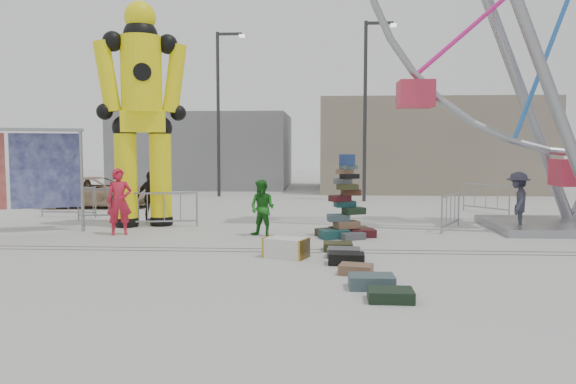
# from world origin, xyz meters

# --- Properties ---
(ground) EXTENTS (90.00, 90.00, 0.00)m
(ground) POSITION_xyz_m (0.00, 0.00, 0.00)
(ground) COLOR #9E9E99
(ground) RESTS_ON ground
(track_line_near) EXTENTS (40.00, 0.04, 0.01)m
(track_line_near) POSITION_xyz_m (0.00, 0.60, 0.00)
(track_line_near) COLOR #47443F
(track_line_near) RESTS_ON ground
(track_line_far) EXTENTS (40.00, 0.04, 0.01)m
(track_line_far) POSITION_xyz_m (0.00, 1.00, 0.00)
(track_line_far) COLOR #47443F
(track_line_far) RESTS_ON ground
(building_right) EXTENTS (12.00, 8.00, 5.00)m
(building_right) POSITION_xyz_m (7.00, 20.00, 2.50)
(building_right) COLOR gray
(building_right) RESTS_ON ground
(building_left) EXTENTS (10.00, 8.00, 4.40)m
(building_left) POSITION_xyz_m (-6.00, 22.00, 2.20)
(building_left) COLOR gray
(building_left) RESTS_ON ground
(lamp_post_right) EXTENTS (1.41, 0.25, 8.00)m
(lamp_post_right) POSITION_xyz_m (3.09, 13.00, 4.48)
(lamp_post_right) COLOR #2D2D30
(lamp_post_right) RESTS_ON ground
(lamp_post_left) EXTENTS (1.41, 0.25, 8.00)m
(lamp_post_left) POSITION_xyz_m (-3.91, 15.00, 4.48)
(lamp_post_left) COLOR #2D2D30
(lamp_post_left) RESTS_ON ground
(suitcase_tower) EXTENTS (1.71, 1.48, 2.28)m
(suitcase_tower) POSITION_xyz_m (1.75, 2.98, 0.64)
(suitcase_tower) COLOR #164343
(suitcase_tower) RESTS_ON ground
(crash_test_dummy) EXTENTS (2.79, 1.45, 7.10)m
(crash_test_dummy) POSITION_xyz_m (-4.45, 4.67, 3.74)
(crash_test_dummy) COLOR black
(crash_test_dummy) RESTS_ON ground
(banner_scaffold) EXTENTS (4.09, 2.28, 3.01)m
(banner_scaffold) POSITION_xyz_m (-7.85, 3.00, 2.26)
(banner_scaffold) COLOR gray
(banner_scaffold) RESTS_ON ground
(steamer_trunk) EXTENTS (1.08, 0.86, 0.44)m
(steamer_trunk) POSITION_xyz_m (0.29, 0.00, 0.22)
(steamer_trunk) COLOR silver
(steamer_trunk) RESTS_ON ground
(row_case_0) EXTENTS (0.70, 0.56, 0.19)m
(row_case_0) POSITION_xyz_m (1.48, 0.95, 0.10)
(row_case_0) COLOR #34361B
(row_case_0) RESTS_ON ground
(row_case_1) EXTENTS (0.77, 0.57, 0.21)m
(row_case_1) POSITION_xyz_m (1.59, 0.11, 0.11)
(row_case_1) COLOR #4F5255
(row_case_1) RESTS_ON ground
(row_case_2) EXTENTS (0.77, 0.52, 0.25)m
(row_case_2) POSITION_xyz_m (1.62, -0.65, 0.12)
(row_case_2) COLOR black
(row_case_2) RESTS_ON ground
(row_case_3) EXTENTS (0.72, 0.59, 0.20)m
(row_case_3) POSITION_xyz_m (1.76, -1.57, 0.10)
(row_case_3) COLOR brown
(row_case_3) RESTS_ON ground
(row_case_4) EXTENTS (0.81, 0.56, 0.24)m
(row_case_4) POSITION_xyz_m (1.97, -2.64, 0.12)
(row_case_4) COLOR #3F545A
(row_case_4) RESTS_ON ground
(row_case_5) EXTENTS (0.74, 0.56, 0.19)m
(row_case_5) POSITION_xyz_m (2.21, -3.44, 0.10)
(row_case_5) COLOR black
(row_case_5) RESTS_ON ground
(barricade_dummy_a) EXTENTS (2.00, 0.22, 1.10)m
(barricade_dummy_a) POSITION_xyz_m (-7.80, 6.65, 0.55)
(barricade_dummy_a) COLOR gray
(barricade_dummy_a) RESTS_ON ground
(barricade_dummy_b) EXTENTS (2.00, 0.29, 1.10)m
(barricade_dummy_b) POSITION_xyz_m (-6.07, 5.89, 0.55)
(barricade_dummy_b) COLOR gray
(barricade_dummy_b) RESTS_ON ground
(barricade_dummy_c) EXTENTS (1.98, 0.47, 1.10)m
(barricade_dummy_c) POSITION_xyz_m (-3.77, 4.51, 0.55)
(barricade_dummy_c) COLOR gray
(barricade_dummy_c) RESTS_ON ground
(barricade_wheel_front) EXTENTS (0.99, 1.83, 1.10)m
(barricade_wheel_front) POSITION_xyz_m (4.94, 4.50, 0.55)
(barricade_wheel_front) COLOR gray
(barricade_wheel_front) RESTS_ON ground
(barricade_wheel_back) EXTENTS (1.32, 1.63, 1.10)m
(barricade_wheel_back) POSITION_xyz_m (7.25, 8.97, 0.55)
(barricade_wheel_back) COLOR gray
(barricade_wheel_back) RESTS_ON ground
(pedestrian_red) EXTENTS (0.80, 0.67, 1.88)m
(pedestrian_red) POSITION_xyz_m (-4.60, 2.94, 0.94)
(pedestrian_red) COLOR #B71A31
(pedestrian_red) RESTS_ON ground
(pedestrian_green) EXTENTS (0.95, 0.87, 1.57)m
(pedestrian_green) POSITION_xyz_m (-0.55, 2.92, 0.79)
(pedestrian_green) COLOR #1B6B1A
(pedestrian_green) RESTS_ON ground
(pedestrian_black) EXTENTS (1.06, 0.63, 1.68)m
(pedestrian_black) POSITION_xyz_m (-4.47, 5.46, 0.84)
(pedestrian_black) COLOR black
(pedestrian_black) RESTS_ON ground
(pedestrian_grey) EXTENTS (0.99, 1.29, 1.76)m
(pedestrian_grey) POSITION_xyz_m (6.79, 4.17, 0.88)
(pedestrian_grey) COLOR #2A2B38
(pedestrian_grey) RESTS_ON ground
(parked_suv) EXTENTS (4.47, 2.08, 1.24)m
(parked_suv) POSITION_xyz_m (-8.04, 9.89, 0.62)
(parked_suv) COLOR tan
(parked_suv) RESTS_ON ground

